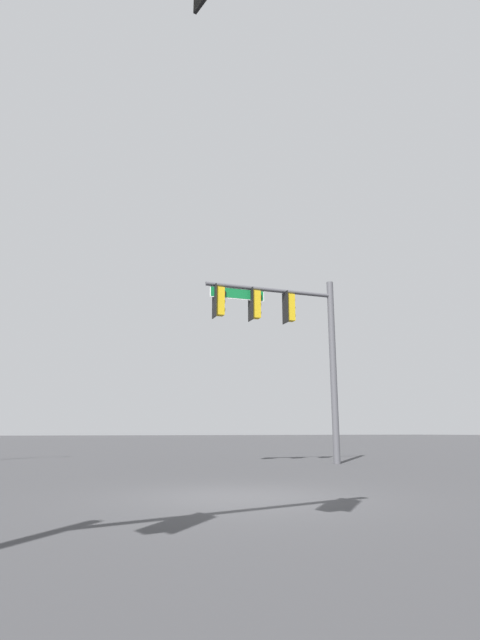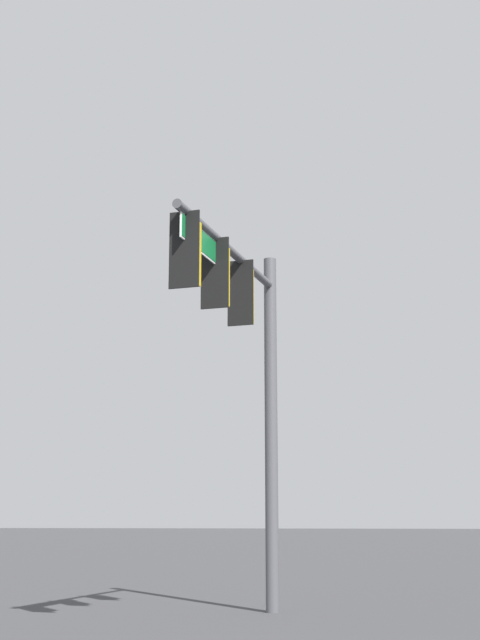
% 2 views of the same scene
% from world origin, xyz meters
% --- Properties ---
extents(ground_plane, '(400.00, 400.00, 0.00)m').
position_xyz_m(ground_plane, '(0.00, 0.00, 0.00)').
color(ground_plane, '#38383A').
extents(signal_pole_near, '(5.53, 0.92, 7.39)m').
position_xyz_m(signal_pole_near, '(-5.99, -7.77, 5.13)').
color(signal_pole_near, '#47474C').
rests_on(signal_pole_near, ground_plane).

